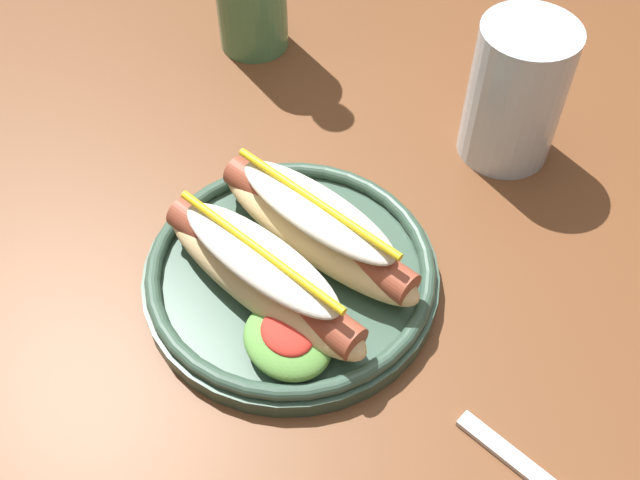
% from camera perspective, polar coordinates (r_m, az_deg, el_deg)
% --- Properties ---
extents(dining_table, '(1.48, 0.94, 0.74)m').
position_cam_1_polar(dining_table, '(0.67, 6.65, -7.20)').
color(dining_table, brown).
rests_on(dining_table, ground_plane).
extents(hot_dog_plate, '(0.23, 0.23, 0.08)m').
position_cam_1_polar(hot_dog_plate, '(0.56, -2.29, -1.98)').
color(hot_dog_plate, '#334C3D').
rests_on(hot_dog_plate, dining_table).
extents(water_cup, '(0.08, 0.08, 0.13)m').
position_cam_1_polar(water_cup, '(0.66, 14.85, 10.87)').
color(water_cup, silver).
rests_on(water_cup, dining_table).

